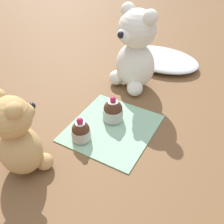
{
  "coord_description": "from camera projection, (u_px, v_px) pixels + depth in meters",
  "views": [
    {
      "loc": [
        0.25,
        -0.45,
        0.47
      ],
      "look_at": [
        0.0,
        0.0,
        0.06
      ],
      "focal_mm": 42.0,
      "sensor_mm": 36.0,
      "label": 1
    }
  ],
  "objects": [
    {
      "name": "cupcake_near_cream_bear",
      "position": [
        113.0,
        111.0,
        0.7
      ],
      "size": [
        0.05,
        0.05,
        0.07
      ],
      "color": "#B2ADA3",
      "rests_on": "knitted_placemat"
    },
    {
      "name": "knitted_placemat",
      "position": [
        112.0,
        128.0,
        0.69
      ],
      "size": [
        0.21,
        0.23,
        0.01
      ],
      "primitive_type": "cube",
      "color": "#8EBC99",
      "rests_on": "ground_plane"
    },
    {
      "name": "teddy_bear_tan",
      "position": [
        18.0,
        138.0,
        0.54
      ],
      "size": [
        0.12,
        0.11,
        0.2
      ],
      "rotation": [
        0.0,
        0.0,
        2.88
      ],
      "color": "tan",
      "rests_on": "ground_plane"
    },
    {
      "name": "teddy_bear_cream",
      "position": [
        135.0,
        52.0,
        0.78
      ],
      "size": [
        0.16,
        0.15,
        0.25
      ],
      "rotation": [
        0.0,
        0.0,
        -0.33
      ],
      "color": "silver",
      "rests_on": "ground_plane"
    },
    {
      "name": "tulle_cloth",
      "position": [
        160.0,
        59.0,
        0.96
      ],
      "size": [
        0.28,
        0.19,
        0.04
      ],
      "primitive_type": "ellipsoid",
      "color": "white",
      "rests_on": "ground_plane"
    },
    {
      "name": "ground_plane",
      "position": [
        112.0,
        128.0,
        0.69
      ],
      "size": [
        4.0,
        4.0,
        0.0
      ],
      "primitive_type": "plane",
      "color": "brown"
    },
    {
      "name": "cupcake_near_tan_bear",
      "position": [
        81.0,
        131.0,
        0.64
      ],
      "size": [
        0.05,
        0.05,
        0.06
      ],
      "color": "#B2ADA3",
      "rests_on": "knitted_placemat"
    }
  ]
}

